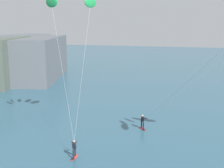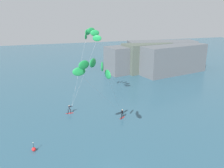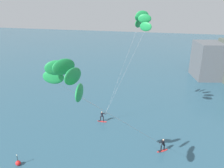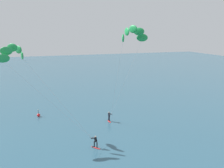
% 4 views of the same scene
% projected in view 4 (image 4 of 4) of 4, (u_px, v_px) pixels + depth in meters
% --- Properties ---
extents(kitesurfer_nearshore, '(10.32, 11.98, 13.20)m').
position_uv_depth(kitesurfer_nearshore, '(16.00, 56.00, 34.67)').
color(kitesurfer_nearshore, red).
rests_on(kitesurfer_nearshore, ground).
extents(kitesurfer_mid_water, '(7.23, 4.78, 15.63)m').
position_uv_depth(kitesurfer_mid_water, '(132.00, 38.00, 36.57)').
color(kitesurfer_mid_water, red).
rests_on(kitesurfer_mid_water, ground).
extents(marker_buoy, '(0.56, 0.56, 1.38)m').
position_uv_depth(marker_buoy, '(39.00, 115.00, 45.50)').
color(marker_buoy, red).
rests_on(marker_buoy, ground).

